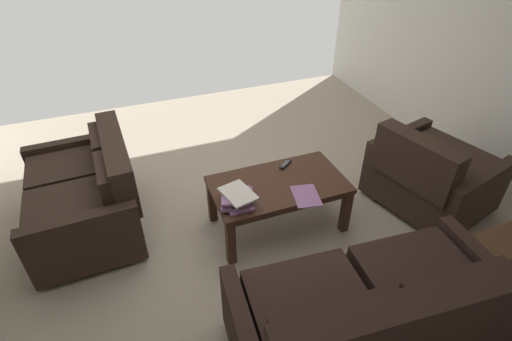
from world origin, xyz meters
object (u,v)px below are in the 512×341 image
at_px(armchair_side, 430,174).
at_px(tv_remote, 285,164).
at_px(book_stack, 237,198).
at_px(loose_magazine, 306,196).
at_px(loveseat_near, 88,194).
at_px(sofa_main, 372,315).
at_px(coffee_table, 278,189).

bearing_deg(armchair_side, tv_remote, -20.41).
bearing_deg(book_stack, loose_magazine, 167.43).
height_order(loveseat_near, loose_magazine, loveseat_near).
relative_size(sofa_main, coffee_table, 1.54).
distance_m(coffee_table, tv_remote, 0.29).
bearing_deg(tv_remote, coffee_table, 53.75).
bearing_deg(coffee_table, loveseat_near, -20.54).
distance_m(loveseat_near, tv_remote, 1.75).
bearing_deg(coffee_table, armchair_side, 170.12).
relative_size(loveseat_near, armchair_side, 1.14).
bearing_deg(book_stack, coffee_table, -163.43).
distance_m(sofa_main, loveseat_near, 2.48).
relative_size(sofa_main, armchair_side, 1.54).
xyz_separation_m(armchair_side, loose_magazine, (1.30, -0.00, 0.12)).
bearing_deg(armchair_side, sofa_main, 37.76).
xyz_separation_m(sofa_main, armchair_side, (-1.37, -1.06, -0.01)).
bearing_deg(armchair_side, loveseat_near, -15.56).
relative_size(loveseat_near, tv_remote, 8.47).
bearing_deg(sofa_main, loveseat_near, -49.69).
height_order(loveseat_near, book_stack, loveseat_near).
height_order(loveseat_near, armchair_side, armchair_side).
bearing_deg(loose_magazine, sofa_main, -82.61).
xyz_separation_m(book_stack, tv_remote, (-0.58, -0.35, -0.04)).
bearing_deg(loose_magazine, loveseat_near, 165.45).
xyz_separation_m(tv_remote, loose_magazine, (0.03, 0.47, -0.01)).
height_order(sofa_main, coffee_table, sofa_main).
relative_size(armchair_side, book_stack, 3.22).
xyz_separation_m(armchair_side, tv_remote, (1.27, -0.47, 0.12)).
bearing_deg(loveseat_near, tv_remote, 168.19).
height_order(coffee_table, armchair_side, armchair_side).
height_order(loveseat_near, coffee_table, loveseat_near).
relative_size(armchair_side, tv_remote, 7.43).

